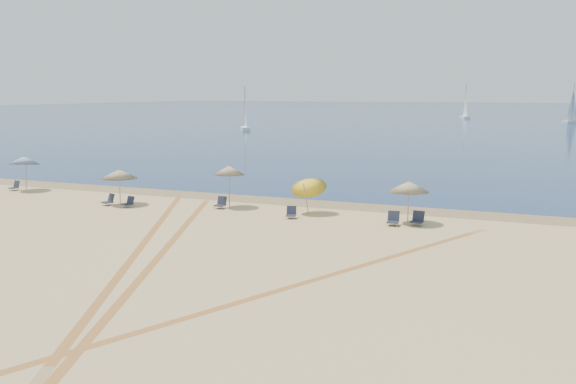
{
  "coord_description": "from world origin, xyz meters",
  "views": [
    {
      "loc": [
        12.2,
        -10.96,
        6.84
      ],
      "look_at": [
        0.0,
        20.0,
        1.3
      ],
      "focal_mm": 37.38,
      "sensor_mm": 36.0,
      "label": 1
    }
  ],
  "objects_px": {
    "umbrella_2": "(229,170)",
    "chair_6": "(418,219)",
    "chair_3": "(221,203)",
    "sailboat_3": "(245,117)",
    "umbrella_3": "(308,184)",
    "chair_5": "(393,219)",
    "chair_2": "(129,202)",
    "umbrella_1": "(119,174)",
    "umbrella_4": "(409,186)",
    "sailboat_1": "(465,108)",
    "chair_1": "(109,200)",
    "chair_0": "(15,186)",
    "chair_4": "(291,213)",
    "umbrella_0": "(24,160)",
    "sailboat_0": "(572,111)"
  },
  "relations": [
    {
      "from": "umbrella_1",
      "to": "umbrella_2",
      "type": "distance_m",
      "value": 6.88
    },
    {
      "from": "umbrella_2",
      "to": "umbrella_4",
      "type": "distance_m",
      "value": 10.89
    },
    {
      "from": "chair_3",
      "to": "sailboat_1",
      "type": "relative_size",
      "value": 0.08
    },
    {
      "from": "umbrella_3",
      "to": "chair_3",
      "type": "relative_size",
      "value": 3.47
    },
    {
      "from": "umbrella_4",
      "to": "sailboat_1",
      "type": "relative_size",
      "value": 0.26
    },
    {
      "from": "umbrella_1",
      "to": "chair_1",
      "type": "bearing_deg",
      "value": -143.16
    },
    {
      "from": "chair_1",
      "to": "chair_6",
      "type": "bearing_deg",
      "value": 26.62
    },
    {
      "from": "chair_1",
      "to": "sailboat_1",
      "type": "height_order",
      "value": "sailboat_1"
    },
    {
      "from": "chair_0",
      "to": "chair_4",
      "type": "height_order",
      "value": "chair_0"
    },
    {
      "from": "umbrella_1",
      "to": "chair_6",
      "type": "distance_m",
      "value": 18.16
    },
    {
      "from": "chair_4",
      "to": "sailboat_1",
      "type": "distance_m",
      "value": 136.69
    },
    {
      "from": "umbrella_2",
      "to": "umbrella_3",
      "type": "relative_size",
      "value": 1.07
    },
    {
      "from": "chair_3",
      "to": "chair_5",
      "type": "height_order",
      "value": "chair_5"
    },
    {
      "from": "chair_6",
      "to": "sailboat_1",
      "type": "xyz_separation_m",
      "value": [
        -10.09,
        135.91,
        2.35
      ]
    },
    {
      "from": "umbrella_4",
      "to": "umbrella_2",
      "type": "bearing_deg",
      "value": 176.81
    },
    {
      "from": "umbrella_4",
      "to": "chair_2",
      "type": "distance_m",
      "value": 16.68
    },
    {
      "from": "umbrella_4",
      "to": "chair_4",
      "type": "height_order",
      "value": "umbrella_4"
    },
    {
      "from": "umbrella_0",
      "to": "chair_2",
      "type": "height_order",
      "value": "umbrella_0"
    },
    {
      "from": "umbrella_1",
      "to": "umbrella_4",
      "type": "height_order",
      "value": "umbrella_4"
    },
    {
      "from": "sailboat_0",
      "to": "chair_2",
      "type": "bearing_deg",
      "value": -72.88
    },
    {
      "from": "sailboat_1",
      "to": "chair_4",
      "type": "bearing_deg",
      "value": -105.87
    },
    {
      "from": "chair_5",
      "to": "chair_0",
      "type": "bearing_deg",
      "value": 171.83
    },
    {
      "from": "umbrella_1",
      "to": "umbrella_2",
      "type": "bearing_deg",
      "value": 14.88
    },
    {
      "from": "umbrella_0",
      "to": "sailboat_1",
      "type": "distance_m",
      "value": 135.82
    },
    {
      "from": "umbrella_4",
      "to": "chair_0",
      "type": "xyz_separation_m",
      "value": [
        -27.86,
        0.64,
        -1.67
      ]
    },
    {
      "from": "chair_3",
      "to": "sailboat_3",
      "type": "bearing_deg",
      "value": 115.37
    },
    {
      "from": "chair_2",
      "to": "sailboat_1",
      "type": "distance_m",
      "value": 137.43
    },
    {
      "from": "umbrella_3",
      "to": "chair_1",
      "type": "distance_m",
      "value": 12.52
    },
    {
      "from": "chair_2",
      "to": "sailboat_1",
      "type": "xyz_separation_m",
      "value": [
        6.98,
        137.23,
        2.39
      ]
    },
    {
      "from": "chair_5",
      "to": "chair_6",
      "type": "bearing_deg",
      "value": 15.69
    },
    {
      "from": "umbrella_3",
      "to": "chair_3",
      "type": "bearing_deg",
      "value": -176.16
    },
    {
      "from": "chair_2",
      "to": "umbrella_4",
      "type": "bearing_deg",
      "value": 15.72
    },
    {
      "from": "umbrella_3",
      "to": "chair_2",
      "type": "xyz_separation_m",
      "value": [
        -10.75,
        -2.07,
        -1.44
      ]
    },
    {
      "from": "umbrella_2",
      "to": "sailboat_3",
      "type": "distance_m",
      "value": 74.75
    },
    {
      "from": "chair_3",
      "to": "chair_6",
      "type": "relative_size",
      "value": 0.88
    },
    {
      "from": "sailboat_3",
      "to": "chair_3",
      "type": "bearing_deg",
      "value": -95.86
    },
    {
      "from": "chair_2",
      "to": "chair_6",
      "type": "distance_m",
      "value": 17.13
    },
    {
      "from": "chair_2",
      "to": "chair_1",
      "type": "bearing_deg",
      "value": -173.26
    },
    {
      "from": "sailboat_0",
      "to": "chair_6",
      "type": "bearing_deg",
      "value": -65.15
    },
    {
      "from": "umbrella_0",
      "to": "chair_3",
      "type": "height_order",
      "value": "umbrella_0"
    },
    {
      "from": "umbrella_4",
      "to": "sailboat_1",
      "type": "height_order",
      "value": "sailboat_1"
    },
    {
      "from": "umbrella_1",
      "to": "chair_0",
      "type": "relative_size",
      "value": 2.99
    },
    {
      "from": "umbrella_2",
      "to": "chair_6",
      "type": "relative_size",
      "value": 3.28
    },
    {
      "from": "chair_6",
      "to": "umbrella_2",
      "type": "bearing_deg",
      "value": -177.56
    },
    {
      "from": "umbrella_0",
      "to": "sailboat_3",
      "type": "bearing_deg",
      "value": 102.6
    },
    {
      "from": "chair_5",
      "to": "umbrella_0",
      "type": "bearing_deg",
      "value": 171.18
    },
    {
      "from": "umbrella_4",
      "to": "chair_0",
      "type": "relative_size",
      "value": 3.07
    },
    {
      "from": "umbrella_3",
      "to": "chair_1",
      "type": "xyz_separation_m",
      "value": [
        -12.28,
        -1.99,
        -1.42
      ]
    },
    {
      "from": "chair_0",
      "to": "chair_1",
      "type": "height_order",
      "value": "chair_1"
    },
    {
      "from": "umbrella_2",
      "to": "sailboat_1",
      "type": "height_order",
      "value": "sailboat_1"
    }
  ]
}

